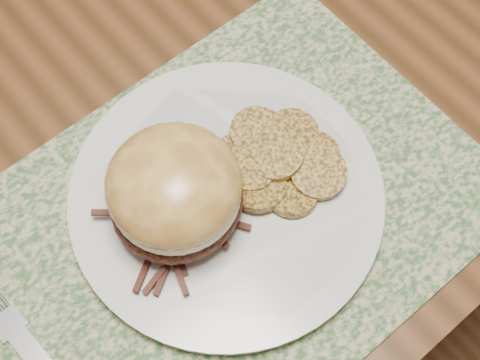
% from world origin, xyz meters
% --- Properties ---
extents(ground, '(3.50, 3.50, 0.00)m').
position_xyz_m(ground, '(0.00, 0.00, 0.00)').
color(ground, brown).
rests_on(ground, ground).
extents(placemat, '(0.45, 0.33, 0.00)m').
position_xyz_m(placemat, '(0.16, -0.26, 0.75)').
color(placemat, '#3A6333').
rests_on(placemat, dining_table).
extents(dinner_plate, '(0.26, 0.26, 0.02)m').
position_xyz_m(dinner_plate, '(0.17, -0.24, 0.76)').
color(dinner_plate, silver).
rests_on(dinner_plate, placemat).
extents(pork_sandwich, '(0.12, 0.11, 0.09)m').
position_xyz_m(pork_sandwich, '(0.13, -0.23, 0.81)').
color(pork_sandwich, black).
rests_on(pork_sandwich, dinner_plate).
extents(roasted_potatoes, '(0.12, 0.13, 0.03)m').
position_xyz_m(roasted_potatoes, '(0.22, -0.25, 0.78)').
color(roasted_potatoes, '#AF7F33').
rests_on(roasted_potatoes, dinner_plate).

